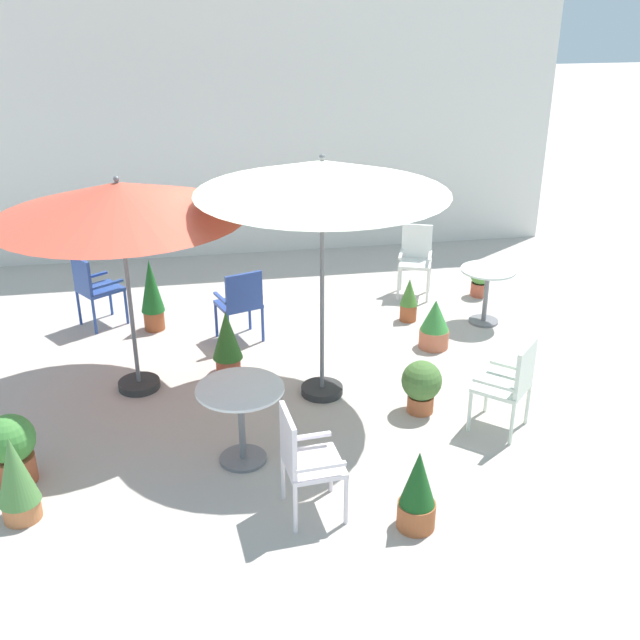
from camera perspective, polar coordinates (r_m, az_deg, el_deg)
ground_plane at (r=8.44m, az=-0.21°, el=-4.20°), size 60.00×60.00×0.00m
villa_facade at (r=11.92m, az=-3.90°, el=14.74°), size 8.94×0.30×4.11m
patio_umbrella_0 at (r=7.67m, az=-14.79°, el=8.57°), size 2.48×2.48×2.30m
patio_umbrella_1 at (r=7.25m, az=0.17°, el=10.50°), size 2.43×2.43×2.53m
cafe_table_0 at (r=9.75m, az=12.34°, el=2.52°), size 0.68×0.68×0.72m
cafe_table_1 at (r=6.83m, az=-5.92°, el=-6.70°), size 0.78×0.78×0.75m
patio_chair_0 at (r=10.49m, az=7.15°, el=4.78°), size 0.55×0.55×0.96m
patio_chair_1 at (r=6.16m, az=-1.26°, el=-10.16°), size 0.49×0.51×0.95m
patio_chair_2 at (r=9.82m, az=-16.54°, el=2.45°), size 0.63×0.62×0.93m
patio_chair_3 at (r=9.05m, az=-5.93°, el=1.45°), size 0.59×0.56×0.91m
patio_chair_4 at (r=7.45m, az=14.06°, el=-4.45°), size 0.66×0.66×0.94m
potted_plant_0 at (r=9.57m, az=-12.45°, el=1.94°), size 0.29×0.29×0.92m
potted_plant_1 at (r=7.13m, az=-22.02°, el=-8.82°), size 0.43×0.43×0.65m
potted_plant_2 at (r=9.73m, az=6.65°, el=1.55°), size 0.23×0.23×0.57m
potted_plant_3 at (r=6.64m, az=-21.75°, el=-10.89°), size 0.33×0.33×0.77m
potted_plant_4 at (r=10.68m, az=11.87°, el=3.01°), size 0.29×0.29×0.46m
potted_plant_5 at (r=6.18m, az=7.29°, el=-12.58°), size 0.31×0.31×0.71m
potted_plant_6 at (r=9.06m, az=8.56°, el=-0.32°), size 0.35×0.35×0.60m
potted_plant_7 at (r=8.40m, az=-6.96°, el=-1.55°), size 0.33×0.33×0.74m
potted_plant_8 at (r=7.71m, az=7.58°, el=-4.79°), size 0.41×0.41×0.55m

